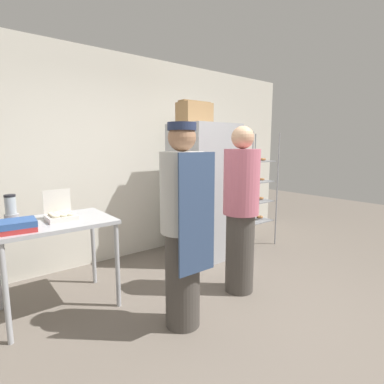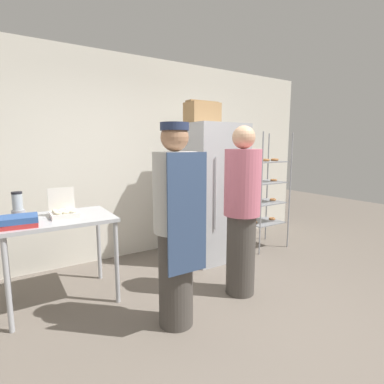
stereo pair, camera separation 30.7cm
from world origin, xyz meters
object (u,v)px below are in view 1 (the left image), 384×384
object	(u,v)px
refrigerator	(204,192)
person_baker	(183,224)
donut_box	(61,215)
blender_pitcher	(11,211)
cardboard_storage_box	(194,113)
baking_rack	(253,190)
person_customer	(241,210)
binder_stack	(16,226)

from	to	relation	value
refrigerator	person_baker	xyz separation A→B (m)	(-1.23, -1.17, -0.02)
refrigerator	person_baker	world-z (taller)	refrigerator
donut_box	blender_pitcher	size ratio (longest dim) A/B	1.05
blender_pitcher	cardboard_storage_box	distance (m)	2.41
cardboard_storage_box	person_baker	distance (m)	1.94
refrigerator	baking_rack	bearing A→B (deg)	-5.66
baking_rack	person_customer	bearing A→B (deg)	-144.02
blender_pitcher	binder_stack	size ratio (longest dim) A/B	0.84
refrigerator	blender_pitcher	distance (m)	2.34
blender_pitcher	cardboard_storage_box	world-z (taller)	cardboard_storage_box
blender_pitcher	person_customer	bearing A→B (deg)	-25.97
donut_box	cardboard_storage_box	size ratio (longest dim) A/B	0.64
baking_rack	binder_stack	world-z (taller)	baking_rack
donut_box	binder_stack	bearing A→B (deg)	-157.88
person_baker	person_customer	world-z (taller)	person_customer
refrigerator	cardboard_storage_box	size ratio (longest dim) A/B	4.24
blender_pitcher	binder_stack	bearing A→B (deg)	-91.81
binder_stack	baking_rack	bearing A→B (deg)	5.13
blender_pitcher	person_baker	distance (m)	1.56
cardboard_storage_box	person_customer	size ratio (longest dim) A/B	0.25
person_baker	refrigerator	bearing A→B (deg)	43.63
person_customer	cardboard_storage_box	bearing A→B (deg)	78.18
baking_rack	donut_box	world-z (taller)	baking_rack
blender_pitcher	binder_stack	distance (m)	0.31
binder_stack	person_baker	distance (m)	1.36
person_customer	baking_rack	bearing A→B (deg)	35.98
donut_box	cardboard_storage_box	bearing A→B (deg)	7.97
baking_rack	donut_box	distance (m)	2.89
refrigerator	person_baker	bearing A→B (deg)	-136.37
refrigerator	person_customer	xyz separation A→B (m)	(-0.37, -1.04, -0.03)
donut_box	blender_pitcher	bearing A→B (deg)	158.73
blender_pitcher	binder_stack	xyz separation A→B (m)	(-0.01, -0.31, -0.07)
refrigerator	person_customer	bearing A→B (deg)	-109.70
refrigerator	person_customer	size ratio (longest dim) A/B	1.05
blender_pitcher	cardboard_storage_box	size ratio (longest dim) A/B	0.60
person_baker	person_customer	xyz separation A→B (m)	(0.86, 0.14, -0.01)
baking_rack	binder_stack	distance (m)	3.29
refrigerator	person_customer	world-z (taller)	refrigerator
cardboard_storage_box	person_baker	xyz separation A→B (m)	(-1.08, -1.20, -1.08)
donut_box	blender_pitcher	xyz separation A→B (m)	(-0.38, 0.15, 0.07)
binder_stack	person_baker	world-z (taller)	person_baker
baking_rack	person_baker	xyz separation A→B (m)	(-2.16, -1.08, 0.03)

